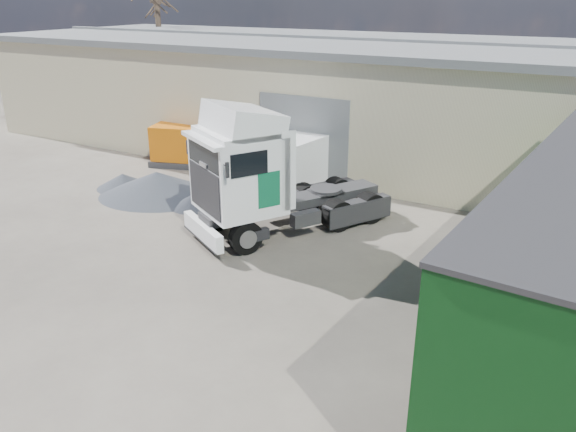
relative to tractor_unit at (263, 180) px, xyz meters
The scene contains 6 objects.
ground 5.09m from the tractor_unit, 81.85° to the right, with size 120.00×120.00×0.00m, color #282520.
warehouse 12.52m from the tractor_unit, 115.23° to the left, with size 30.60×12.60×5.42m.
tractor_unit is the anchor object (origin of this frame).
panel_van 5.10m from the tractor_unit, 104.92° to the left, with size 2.82×5.55×2.17m.
orange_skip 8.99m from the tractor_unit, 145.13° to the left, with size 3.32×2.60×1.82m.
gravel_heap 5.89m from the tractor_unit, 168.46° to the left, with size 6.40×6.03×0.97m.
Camera 1 is at (8.28, -9.72, 7.37)m, focal length 35.00 mm.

